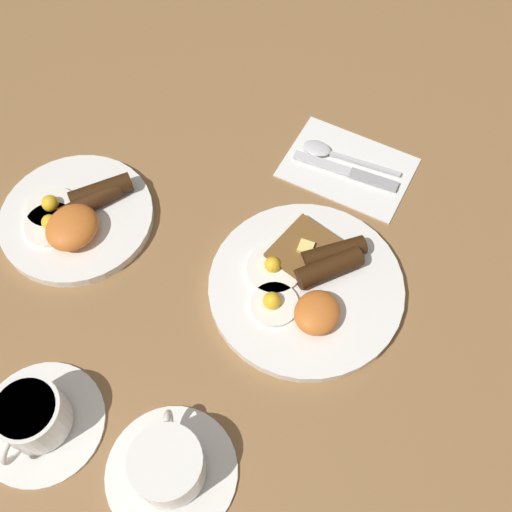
{
  "coord_description": "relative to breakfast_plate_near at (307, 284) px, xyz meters",
  "views": [
    {
      "loc": [
        -0.36,
        -0.11,
        0.73
      ],
      "look_at": [
        0.0,
        0.08,
        0.03
      ],
      "focal_mm": 42.0,
      "sensor_mm": 36.0,
      "label": 1
    }
  ],
  "objects": [
    {
      "name": "spoon",
      "position": [
        0.23,
        0.07,
        -0.0
      ],
      "size": [
        0.04,
        0.16,
        0.01
      ],
      "rotation": [
        0.0,
        0.0,
        1.68
      ],
      "color": "silver",
      "rests_on": "napkin"
    },
    {
      "name": "breakfast_plate_near",
      "position": [
        0.0,
        0.0,
        0.0
      ],
      "size": [
        0.27,
        0.27,
        0.04
      ],
      "color": "white",
      "rests_on": "ground_plane"
    },
    {
      "name": "knife",
      "position": [
        0.21,
        0.02,
        -0.01
      ],
      "size": [
        0.03,
        0.17,
        0.01
      ],
      "rotation": [
        0.0,
        0.0,
        1.66
      ],
      "color": "silver",
      "rests_on": "napkin"
    },
    {
      "name": "ground_plane",
      "position": [
        -0.0,
        0.0,
        -0.01
      ],
      "size": [
        3.0,
        3.0,
        0.0
      ],
      "primitive_type": "plane",
      "color": "olive"
    },
    {
      "name": "napkin",
      "position": [
        0.22,
        0.03,
        -0.01
      ],
      "size": [
        0.14,
        0.19,
        0.01
      ],
      "primitive_type": "cube",
      "rotation": [
        0.0,
        0.0,
        0.0
      ],
      "color": "white",
      "rests_on": "ground_plane"
    },
    {
      "name": "breakfast_plate_far",
      "position": [
        -0.06,
        0.34,
        0.0
      ],
      "size": [
        0.22,
        0.22,
        0.05
      ],
      "color": "white",
      "rests_on": "ground_plane"
    },
    {
      "name": "teacup_near",
      "position": [
        -0.29,
        0.04,
        0.02
      ],
      "size": [
        0.16,
        0.16,
        0.07
      ],
      "color": "white",
      "rests_on": "ground_plane"
    },
    {
      "name": "teacup_far",
      "position": [
        -0.32,
        0.2,
        0.01
      ],
      "size": [
        0.15,
        0.15,
        0.07
      ],
      "color": "white",
      "rests_on": "ground_plane"
    }
  ]
}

